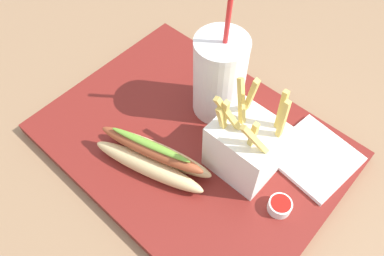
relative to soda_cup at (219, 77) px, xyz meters
The scene contains 7 objects.
ground_plane 0.13m from the soda_cup, 80.41° to the right, with size 2.40×2.40×0.02m, color #8C6B4C.
food_tray 0.11m from the soda_cup, 80.41° to the right, with size 0.46×0.35×0.02m, color maroon.
soda_cup is the anchor object (origin of this frame).
fries_basket 0.12m from the soda_cup, 30.49° to the right, with size 0.09×0.08×0.18m.
hot_dog_1 0.16m from the soda_cup, 89.31° to the right, with size 0.19×0.10×0.06m.
ketchup_cup_1 0.21m from the soda_cup, 24.24° to the right, with size 0.03×0.03×0.02m.
napkin_stack 0.19m from the soda_cup, ahead, with size 0.11×0.11×0.01m, color white.
Camera 1 is at (0.22, -0.25, 0.52)m, focal length 34.98 mm.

